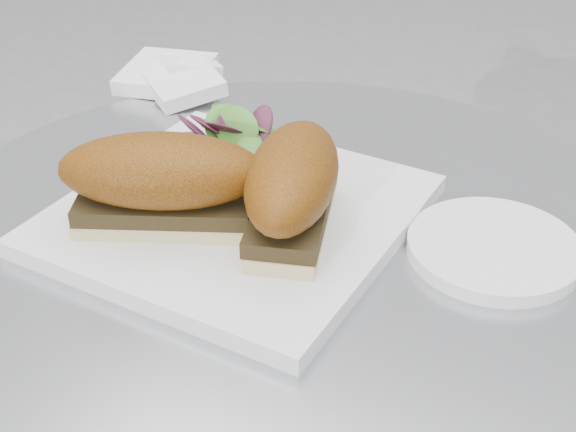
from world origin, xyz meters
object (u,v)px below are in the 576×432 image
object	(u,v)px
plate	(236,214)
saucer	(494,248)
sandwich_left	(163,180)
sandwich_right	(293,185)

from	to	relation	value
plate	saucer	bearing A→B (deg)	16.08
sandwich_left	sandwich_right	xyz separation A→B (m)	(0.10, 0.04, -0.00)
saucer	sandwich_right	bearing A→B (deg)	-156.21
sandwich_left	sandwich_right	size ratio (longest dim) A/B	1.06
plate	sandwich_right	size ratio (longest dim) A/B	1.62
plate	saucer	size ratio (longest dim) A/B	1.98
sandwich_right	saucer	size ratio (longest dim) A/B	1.22
sandwich_left	saucer	bearing A→B (deg)	-2.15
plate	sandwich_right	distance (m)	0.08
sandwich_right	saucer	bearing A→B (deg)	94.68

